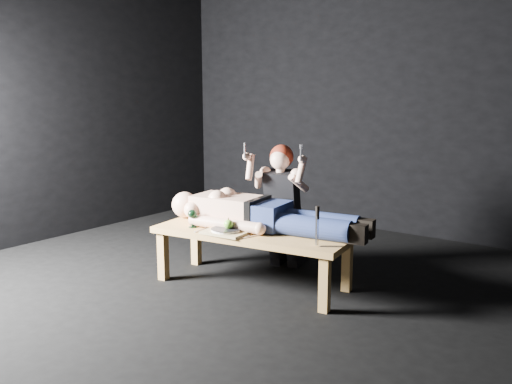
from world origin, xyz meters
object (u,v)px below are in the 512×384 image
goblet (192,218)px  carving_knife (317,226)px  lying_man (264,211)px  kneeling_woman (285,205)px  serving_tray (226,232)px  table (252,258)px

goblet → carving_knife: bearing=5.9°
lying_man → carving_knife: (0.60, -0.21, 0.00)m
goblet → lying_man: bearing=33.5°
lying_man → kneeling_woman: kneeling_woman is taller
kneeling_woman → goblet: bearing=-129.8°
goblet → carving_knife: (1.08, 0.11, 0.07)m
lying_man → goblet: size_ratio=11.64×
goblet → carving_knife: size_ratio=0.51×
lying_man → goblet: (-0.48, -0.32, -0.07)m
serving_tray → carving_knife: size_ratio=1.17×
lying_man → kneeling_woman: 0.44m
kneeling_woman → goblet: (-0.39, -0.75, -0.04)m
goblet → serving_tray: bearing=1.6°
serving_tray → goblet: goblet is taller
kneeling_woman → carving_knife: 0.94m
kneeling_woman → serving_tray: bearing=-106.2°
table → lying_man: bearing=63.6°
table → serving_tray: 0.33m
lying_man → goblet: bearing=-154.3°
lying_man → kneeling_woman: size_ratio=1.53×
kneeling_woman → serving_tray: (-0.05, -0.74, -0.10)m
serving_tray → goblet: bearing=-178.4°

